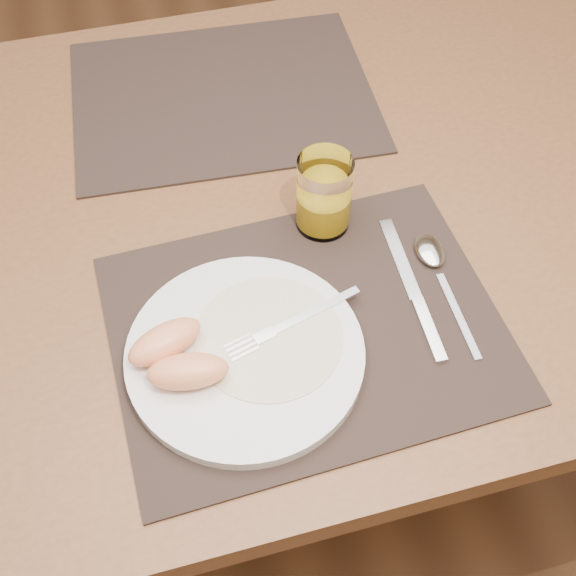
# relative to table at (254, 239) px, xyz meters

# --- Properties ---
(ground) EXTENTS (5.00, 5.00, 0.00)m
(ground) POSITION_rel_table_xyz_m (0.00, 0.00, -0.67)
(ground) COLOR brown
(ground) RESTS_ON ground
(table) EXTENTS (1.40, 0.90, 0.75)m
(table) POSITION_rel_table_xyz_m (0.00, 0.00, 0.00)
(table) COLOR brown
(table) RESTS_ON ground
(placemat_near) EXTENTS (0.46, 0.36, 0.00)m
(placemat_near) POSITION_rel_table_xyz_m (0.01, -0.22, 0.09)
(placemat_near) COLOR #2E221C
(placemat_near) RESTS_ON table
(placemat_far) EXTENTS (0.47, 0.38, 0.00)m
(placemat_far) POSITION_rel_table_xyz_m (0.01, 0.22, 0.09)
(placemat_far) COLOR #2E221C
(placemat_far) RESTS_ON table
(plate) EXTENTS (0.27, 0.27, 0.02)m
(plate) POSITION_rel_table_xyz_m (-0.06, -0.24, 0.10)
(plate) COLOR white
(plate) RESTS_ON placemat_near
(plate_dressing) EXTENTS (0.17, 0.17, 0.00)m
(plate_dressing) POSITION_rel_table_xyz_m (-0.03, -0.23, 0.10)
(plate_dressing) COLOR white
(plate_dressing) RESTS_ON plate
(fork) EXTENTS (0.17, 0.06, 0.00)m
(fork) POSITION_rel_table_xyz_m (-0.02, -0.23, 0.11)
(fork) COLOR silver
(fork) RESTS_ON plate
(knife) EXTENTS (0.03, 0.22, 0.01)m
(knife) POSITION_rel_table_xyz_m (0.15, -0.22, 0.09)
(knife) COLOR silver
(knife) RESTS_ON placemat_near
(spoon) EXTENTS (0.04, 0.19, 0.01)m
(spoon) POSITION_rel_table_xyz_m (0.19, -0.17, 0.09)
(spoon) COLOR silver
(spoon) RESTS_ON placemat_near
(juice_glass) EXTENTS (0.07, 0.07, 0.11)m
(juice_glass) POSITION_rel_table_xyz_m (0.08, -0.07, 0.13)
(juice_glass) COLOR white
(juice_glass) RESTS_ON placemat_near
(grapefruit_wedges) EXTENTS (0.11, 0.11, 0.04)m
(grapefruit_wedges) POSITION_rel_table_xyz_m (-0.14, -0.24, 0.12)
(grapefruit_wedges) COLOR #F99A65
(grapefruit_wedges) RESTS_ON plate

